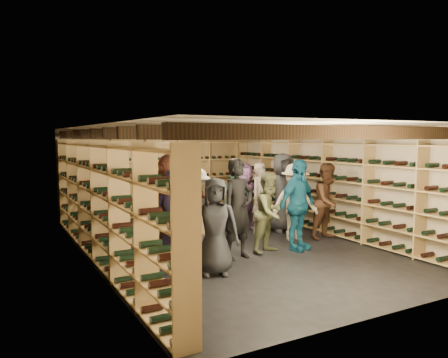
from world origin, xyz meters
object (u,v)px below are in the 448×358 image
crate_stack_right (213,225)px  person_1 (238,209)px  person_9 (196,209)px  person_6 (176,215)px  person_12 (283,193)px  person_2 (270,212)px  crate_loose (203,222)px  person_5 (171,204)px  crate_stack_left (210,221)px  person_3 (295,202)px  person_10 (233,202)px  person_8 (328,201)px  person_11 (244,196)px  person_0 (215,226)px  person_7 (261,198)px  person_4 (298,205)px

crate_stack_right → person_1: 2.42m
crate_stack_right → person_9: person_9 is taller
person_6 → person_12: (3.14, 1.11, 0.09)m
crate_stack_right → person_2: (0.14, -2.14, 0.60)m
crate_loose → person_5: bearing=-128.3°
crate_stack_left → person_3: bearing=-51.7°
person_6 → person_10: 2.36m
person_5 → person_8: (3.43, -0.49, -0.13)m
crate_stack_right → person_11: size_ratio=0.35×
crate_stack_left → person_0: 3.20m
person_9 → person_5: bearing=179.2°
person_10 → person_12: size_ratio=0.81×
person_3 → person_6: 2.85m
person_3 → person_12: bearing=82.5°
person_3 → person_11: person_3 is taller
person_7 → person_9: (-1.92, -0.58, -0.01)m
person_8 → person_1: bearing=-177.4°
person_5 → person_9: person_5 is taller
person_2 → person_8: (1.75, 0.33, 0.06)m
crate_loose → person_0: bearing=-112.8°
person_1 → person_3: bearing=7.3°
person_0 → person_12: bearing=58.7°
person_2 → person_0: bearing=-175.8°
person_10 → person_12: 1.24m
person_4 → person_9: 2.00m
crate_loose → person_3: bearing=-65.9°
person_7 → person_5: bearing=-179.6°
person_6 → crate_stack_right: bearing=70.4°
person_3 → person_9: size_ratio=1.03×
crate_stack_right → crate_loose: size_ratio=1.13×
crate_stack_right → person_6: bearing=-132.0°
person_4 → person_5: (-2.26, 0.94, 0.06)m
crate_stack_left → person_3: 2.09m
crate_stack_left → person_4: (0.79, -2.25, 0.64)m
person_1 → person_4: 1.33m
person_8 → person_9: (-2.89, 0.58, -0.02)m
person_0 → person_10: bearing=76.9°
crate_loose → person_5: size_ratio=0.26×
crate_stack_right → person_10: 0.80m
person_6 → person_0: bearing=-53.2°
person_1 → person_10: person_1 is taller
person_2 → person_4: person_4 is taller
person_7 → person_11: person_7 is taller
crate_stack_right → person_6: person_6 is taller
crate_stack_left → person_8: person_8 is taller
crate_loose → person_9: bearing=-119.0°
person_3 → person_9: bearing=-177.1°
crate_loose → person_7: person_7 is taller
person_10 → person_11: 0.66m
person_1 → person_9: (-0.38, 1.00, -0.11)m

